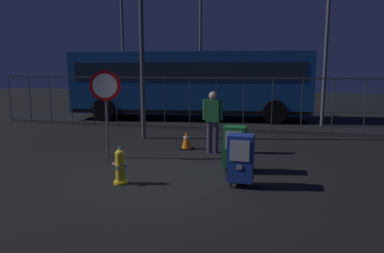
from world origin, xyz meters
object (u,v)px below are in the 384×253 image
object	(u,v)px
traffic_cone	(186,140)
street_light_near_left	(201,24)
stop_sign	(106,96)
pedestrian	(213,118)
newspaper_box_secondary	(241,158)
bus_near	(190,82)
fire_hydrant	(120,166)
street_light_far_right	(328,15)
street_light_near_right	(122,21)
newspaper_box_primary	(235,147)

from	to	relation	value
traffic_cone	street_light_near_left	bearing A→B (deg)	100.85
stop_sign	pedestrian	xyz separation A→B (m)	(2.49, 1.26, -0.65)
newspaper_box_secondary	bus_near	distance (m)	9.78
bus_near	stop_sign	bearing A→B (deg)	-98.95
stop_sign	street_light_near_left	distance (m)	10.71
traffic_cone	bus_near	xyz separation A→B (m)	(-1.54, 6.17, 1.45)
pedestrian	bus_near	distance (m)	6.89
fire_hydrant	street_light_far_right	xyz separation A→B (m)	(4.58, 8.74, 3.95)
traffic_cone	street_light_near_right	distance (m)	9.47
street_light_far_right	newspaper_box_secondary	bearing A→B (deg)	-105.13
fire_hydrant	bus_near	size ratio (longest dim) A/B	0.07
newspaper_box_secondary	newspaper_box_primary	bearing A→B (deg)	104.35
newspaper_box_secondary	stop_sign	size ratio (longest dim) A/B	0.46
pedestrian	traffic_cone	bearing A→B (deg)	162.16
pedestrian	newspaper_box_primary	bearing A→B (deg)	-63.42
street_light_near_left	street_light_far_right	distance (m)	6.73
stop_sign	street_light_near_left	bearing A→B (deg)	90.03
street_light_near_left	street_light_near_right	bearing A→B (deg)	-149.02
street_light_near_right	street_light_far_right	world-z (taller)	street_light_near_right
bus_near	street_light_near_left	xyz separation A→B (m)	(-0.14, 2.59, 2.86)
traffic_cone	street_light_near_left	size ratio (longest dim) A/B	0.07
fire_hydrant	bus_near	distance (m)	9.67
newspaper_box_primary	bus_near	xyz separation A→B (m)	(-3.19, 8.10, 1.14)
traffic_cone	bus_near	world-z (taller)	bus_near
newspaper_box_primary	bus_near	distance (m)	8.78
street_light_far_right	traffic_cone	bearing A→B (deg)	-127.50
street_light_near_right	street_light_far_right	distance (m)	9.34
pedestrian	newspaper_box_secondary	bearing A→B (deg)	-67.71
stop_sign	street_light_near_right	xyz separation A→B (m)	(-3.42, 8.24, 2.97)
traffic_cone	street_light_near_right	size ratio (longest dim) A/B	0.07
newspaper_box_secondary	pedestrian	xyz separation A→B (m)	(-1.09, 2.65, 0.38)
newspaper_box_secondary	street_light_near_right	size ratio (longest dim) A/B	0.13
bus_near	street_light_far_right	distance (m)	6.29
street_light_near_right	bus_near	bearing A→B (deg)	-8.62
traffic_cone	newspaper_box_primary	bearing A→B (deg)	-49.50
bus_near	street_light_near_right	size ratio (longest dim) A/B	1.35
fire_hydrant	pedestrian	distance (m)	3.37
newspaper_box_secondary	stop_sign	world-z (taller)	stop_sign
pedestrian	street_light_far_right	distance (m)	7.38
newspaper_box_secondary	pedestrian	distance (m)	2.89
bus_near	traffic_cone	bearing A→B (deg)	-83.95
newspaper_box_primary	street_light_far_right	world-z (taller)	street_light_far_right
pedestrian	street_light_near_right	xyz separation A→B (m)	(-5.91, 6.98, 3.62)
newspaper_box_secondary	pedestrian	size ratio (longest dim) A/B	0.61
newspaper_box_secondary	stop_sign	distance (m)	3.97
bus_near	street_light_near_left	size ratio (longest dim) A/B	1.35
street_light_near_left	traffic_cone	bearing A→B (deg)	-79.15
bus_near	pedestrian	bearing A→B (deg)	-77.87
fire_hydrant	stop_sign	bearing A→B (deg)	124.34
newspaper_box_secondary	street_light_near_right	xyz separation A→B (m)	(-7.00, 9.62, 4.00)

